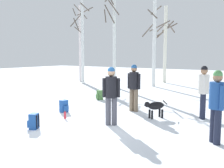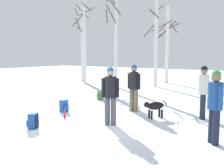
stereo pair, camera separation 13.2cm
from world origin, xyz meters
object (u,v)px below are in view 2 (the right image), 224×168
object	(u,v)px
backpack_0	(33,121)
birch_tree_2	(115,32)
person_0	(110,92)
birch_tree_1	(84,38)
person_3	(134,85)
person_2	(215,102)
water_bottle_1	(65,115)
dog	(155,107)
birch_tree_3	(167,43)
backpack_1	(100,95)
backpack_2	(64,106)
birch_tree_4	(156,41)
birch_tree_0	(82,42)
person_1	(203,89)

from	to	relation	value
backpack_0	birch_tree_2	distance (m)	9.95
person_0	birch_tree_1	distance (m)	11.17
person_3	person_2	bearing A→B (deg)	-31.00
water_bottle_1	birch_tree_2	size ratio (longest dim) A/B	0.04
dog	birch_tree_3	world-z (taller)	birch_tree_3
backpack_1	backpack_2	xyz separation A→B (m)	(0.42, -2.76, 0.00)
person_3	backpack_1	world-z (taller)	person_3
backpack_0	birch_tree_2	world-z (taller)	birch_tree_2
backpack_0	backpack_1	world-z (taller)	same
backpack_1	water_bottle_1	world-z (taller)	backpack_1
birch_tree_3	birch_tree_4	xyz separation A→B (m)	(0.21, -2.45, 0.03)
backpack_2	birch_tree_1	world-z (taller)	birch_tree_1
backpack_0	birch_tree_1	bearing A→B (deg)	122.82
backpack_0	backpack_2	xyz separation A→B (m)	(-0.75, 1.97, 0.00)
water_bottle_1	birch_tree_0	distance (m)	11.86
birch_tree_1	birch_tree_3	size ratio (longest dim) A/B	1.10
backpack_0	water_bottle_1	xyz separation A→B (m)	(-0.07, 1.31, -0.09)
birch_tree_2	dog	bearing A→B (deg)	-47.50
person_0	birch_tree_0	distance (m)	12.60
person_0	person_2	xyz separation A→B (m)	(2.87, 0.06, 0.00)
birch_tree_4	person_2	bearing A→B (deg)	-58.45
person_3	backpack_1	bearing A→B (deg)	153.12
backpack_0	birch_tree_3	size ratio (longest dim) A/B	0.08
person_3	backpack_1	xyz separation A→B (m)	(-2.45, 1.24, -0.77)
backpack_0	birch_tree_4	world-z (taller)	birch_tree_4
person_1	birch_tree_2	bearing A→B (deg)	142.83
birch_tree_1	person_2	bearing A→B (deg)	-36.57
person_3	water_bottle_1	size ratio (longest dim) A/B	6.72
water_bottle_1	dog	bearing A→B (deg)	34.72
person_0	dog	size ratio (longest dim) A/B	2.21
person_1	person_3	world-z (taller)	same
person_2	water_bottle_1	distance (m)	4.62
person_3	water_bottle_1	xyz separation A→B (m)	(-1.34, -2.18, -0.86)
birch_tree_3	birch_tree_4	distance (m)	2.46
person_1	backpack_0	xyz separation A→B (m)	(-3.65, -3.78, -0.77)
person_3	birch_tree_0	bearing A→B (deg)	140.71
person_2	backpack_2	world-z (taller)	person_2
person_1	backpack_0	world-z (taller)	person_1
water_bottle_1	birch_tree_4	xyz separation A→B (m)	(-1.05, 9.35, 2.81)
backpack_2	water_bottle_1	distance (m)	0.96
dog	person_0	bearing A→B (deg)	-117.25
person_1	backpack_0	size ratio (longest dim) A/B	3.90
water_bottle_1	birch_tree_0	size ratio (longest dim) A/B	0.04
birch_tree_0	backpack_1	bearing A→B (deg)	-43.41
birch_tree_2	birch_tree_3	distance (m)	4.60
person_2	water_bottle_1	xyz separation A→B (m)	(-4.53, -0.27, -0.86)
person_0	backpack_1	size ratio (longest dim) A/B	3.90
backpack_1	birch_tree_2	bearing A→B (deg)	114.68
birch_tree_0	birch_tree_2	xyz separation A→B (m)	(4.06, -1.49, 0.45)
water_bottle_1	birch_tree_0	world-z (taller)	birch_tree_0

